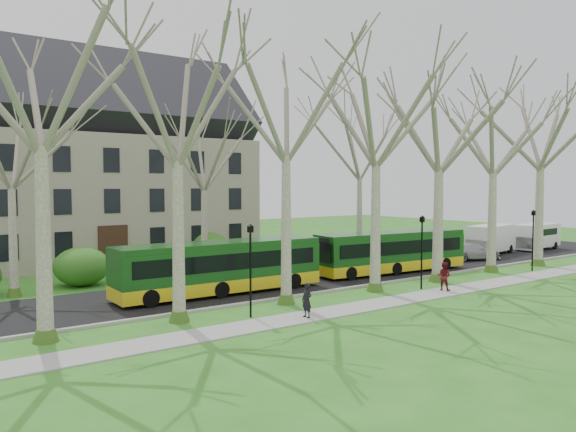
% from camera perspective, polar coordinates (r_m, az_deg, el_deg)
% --- Properties ---
extents(ground, '(120.00, 120.00, 0.00)m').
position_cam_1_polar(ground, '(31.06, 4.67, -8.35)').
color(ground, '#2E691E').
rests_on(ground, ground).
extents(sidewalk, '(70.00, 2.00, 0.06)m').
position_cam_1_polar(sidewalk, '(29.25, 7.91, -9.04)').
color(sidewalk, gray).
rests_on(sidewalk, ground).
extents(road, '(80.00, 8.00, 0.06)m').
position_cam_1_polar(road, '(35.32, -1.22, -6.87)').
color(road, black).
rests_on(road, ground).
extents(curb, '(80.00, 0.25, 0.14)m').
position_cam_1_polar(curb, '(32.17, 2.91, -7.81)').
color(curb, '#A5A39E').
rests_on(curb, ground).
extents(building, '(26.50, 12.20, 16.00)m').
position_cam_1_polar(building, '(49.05, -19.76, 5.20)').
color(building, gray).
rests_on(building, ground).
extents(tree_row_verge, '(49.00, 7.00, 14.00)m').
position_cam_1_polar(tree_row_verge, '(30.66, 4.36, 4.66)').
color(tree_row_verge, gray).
rests_on(tree_row_verge, ground).
extents(tree_row_far, '(33.00, 7.00, 12.00)m').
position_cam_1_polar(tree_row_far, '(38.74, -7.53, 2.87)').
color(tree_row_far, gray).
rests_on(tree_row_far, ground).
extents(lamp_row, '(36.22, 0.22, 4.30)m').
position_cam_1_polar(lamp_row, '(29.90, 5.95, -3.81)').
color(lamp_row, black).
rests_on(lamp_row, ground).
extents(hedges, '(30.60, 8.60, 2.00)m').
position_cam_1_polar(hedges, '(40.36, -13.70, -4.30)').
color(hedges, '#285E1A').
rests_on(hedges, ground).
extents(bus_lead, '(12.21, 2.75, 3.04)m').
position_cam_1_polar(bus_lead, '(32.01, -6.83, -5.14)').
color(bus_lead, '#144615').
rests_on(bus_lead, road).
extents(bus_follow, '(11.93, 3.48, 2.94)m').
position_cam_1_polar(bus_follow, '(40.03, 10.50, -3.56)').
color(bus_follow, '#144615').
rests_on(bus_follow, road).
extents(sedan, '(5.22, 3.43, 1.40)m').
position_cam_1_polar(sedan, '(48.25, 18.15, -3.42)').
color(sedan, '#B9B9BE').
rests_on(sedan, road).
extents(van_a, '(6.17, 3.23, 2.56)m').
position_cam_1_polar(van_a, '(52.82, 19.93, -2.26)').
color(van_a, white).
rests_on(van_a, road).
extents(van_b, '(5.71, 2.46, 2.43)m').
position_cam_1_polar(van_b, '(57.88, 23.95, -1.94)').
color(van_b, white).
rests_on(van_b, road).
extents(pedestrian_a, '(0.42, 0.61, 1.61)m').
position_cam_1_polar(pedestrian_a, '(26.30, 1.93, -8.55)').
color(pedestrian_a, black).
rests_on(pedestrian_a, sidewalk).
extents(pedestrian_b, '(0.88, 0.98, 1.68)m').
position_cam_1_polar(pedestrian_b, '(34.05, 15.56, -5.89)').
color(pedestrian_b, maroon).
rests_on(pedestrian_b, sidewalk).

